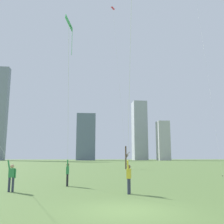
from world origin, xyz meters
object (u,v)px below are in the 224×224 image
kite_flyer_midfield_left_blue (130,128)px  kite_flyer_foreground_right_green (68,158)px  bare_tree_leftmost (126,157)px  distant_kite_drifting_right_red (115,38)px  distant_kite_low_near_trees_pink (197,3)px

kite_flyer_midfield_left_blue → kite_flyer_foreground_right_green: 6.36m
kite_flyer_midfield_left_blue → kite_flyer_foreground_right_green: bearing=124.8°
bare_tree_leftmost → distant_kite_drifting_right_red: bearing=-105.8°
distant_kite_drifting_right_red → bare_tree_leftmost: 19.96m
kite_flyer_midfield_left_blue → distant_kite_low_near_trees_pink: bearing=55.1°
kite_flyer_foreground_right_green → bare_tree_leftmost: bearing=72.4°
kite_flyer_midfield_left_blue → distant_kite_low_near_trees_pink: distant_kite_low_near_trees_pink is taller
distant_kite_low_near_trees_pink → kite_flyer_midfield_left_blue: bearing=-124.9°
kite_flyer_foreground_right_green → distant_kite_drifting_right_red: (5.12, 14.98, 16.55)m
kite_flyer_foreground_right_green → bare_tree_leftmost: kite_flyer_foreground_right_green is taller
kite_flyer_foreground_right_green → distant_kite_drifting_right_red: distant_kite_drifting_right_red is taller
kite_flyer_midfield_left_blue → distant_kite_drifting_right_red: size_ratio=0.90×
distant_kite_low_near_trees_pink → distant_kite_drifting_right_red: size_ratio=1.26×
distant_kite_drifting_right_red → bare_tree_leftmost: (3.04, 10.77, -16.53)m
distant_kite_low_near_trees_pink → bare_tree_leftmost: (-8.91, 11.35, -22.26)m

